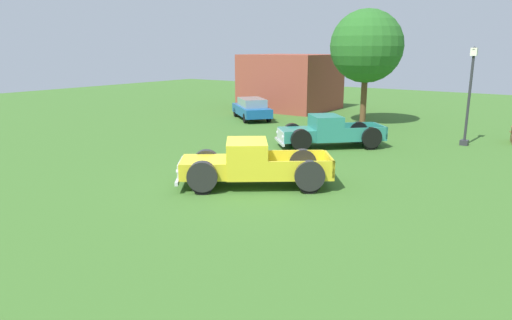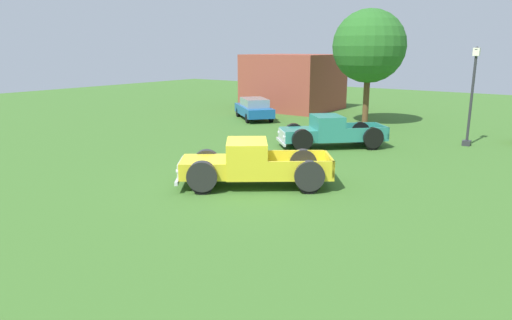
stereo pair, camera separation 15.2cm
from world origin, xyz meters
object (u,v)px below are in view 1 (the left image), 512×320
(pickup_truck_behind_left, at_px, (324,132))
(lamp_post_near, at_px, (469,95))
(pickup_truck_foreground, at_px, (245,165))
(oak_tree_east, at_px, (367,46))
(sedan_distant_a, at_px, (252,108))

(pickup_truck_behind_left, height_order, lamp_post_near, lamp_post_near)
(pickup_truck_foreground, relative_size, pickup_truck_behind_left, 1.08)
(oak_tree_east, bearing_deg, pickup_truck_foreground, -82.68)
(lamp_post_near, relative_size, oak_tree_east, 0.68)
(lamp_post_near, xyz_separation_m, oak_tree_east, (-6.50, 3.21, 2.22))
(pickup_truck_foreground, height_order, oak_tree_east, oak_tree_east)
(sedan_distant_a, bearing_deg, lamp_post_near, -3.42)
(pickup_truck_foreground, distance_m, sedan_distant_a, 14.93)
(sedan_distant_a, xyz_separation_m, lamp_post_near, (13.13, -0.78, 1.69))
(sedan_distant_a, bearing_deg, pickup_truck_foreground, -55.17)
(lamp_post_near, bearing_deg, pickup_truck_foreground, -111.89)
(pickup_truck_foreground, bearing_deg, pickup_truck_behind_left, 95.52)
(pickup_truck_behind_left, bearing_deg, oak_tree_east, 99.02)
(lamp_post_near, bearing_deg, sedan_distant_a, 176.58)
(oak_tree_east, bearing_deg, pickup_truck_behind_left, -80.98)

